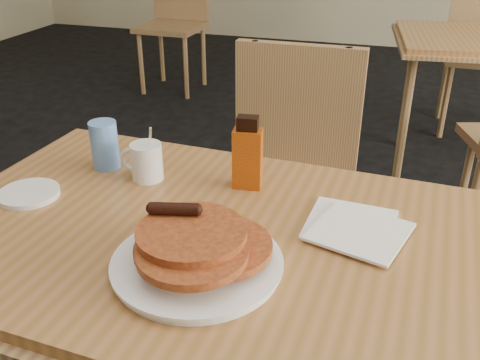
{
  "coord_description": "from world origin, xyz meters",
  "views": [
    {
      "loc": [
        0.28,
        -0.86,
        1.33
      ],
      "look_at": [
        0.0,
        0.03,
        0.85
      ],
      "focal_mm": 40.0,
      "sensor_mm": 36.0,
      "label": 1
    }
  ],
  "objects_px": {
    "main_table": "(199,247)",
    "coffee_mug": "(146,161)",
    "chair_wall_extra": "(176,9)",
    "pancake_plate": "(197,254)",
    "blue_tumbler": "(105,145)",
    "syrup_bottle": "(248,155)",
    "chair_main_far": "(289,165)"
  },
  "relations": [
    {
      "from": "main_table",
      "to": "chair_main_far",
      "type": "relative_size",
      "value": 1.27
    },
    {
      "from": "pancake_plate",
      "to": "blue_tumbler",
      "type": "bearing_deg",
      "value": 138.77
    },
    {
      "from": "main_table",
      "to": "pancake_plate",
      "type": "bearing_deg",
      "value": -69.29
    },
    {
      "from": "chair_main_far",
      "to": "chair_wall_extra",
      "type": "relative_size",
      "value": 0.92
    },
    {
      "from": "coffee_mug",
      "to": "blue_tumbler",
      "type": "xyz_separation_m",
      "value": [
        -0.12,
        0.03,
        0.01
      ]
    },
    {
      "from": "blue_tumbler",
      "to": "coffee_mug",
      "type": "bearing_deg",
      "value": -12.84
    },
    {
      "from": "chair_main_far",
      "to": "chair_wall_extra",
      "type": "distance_m",
      "value": 2.76
    },
    {
      "from": "main_table",
      "to": "chair_wall_extra",
      "type": "height_order",
      "value": "chair_wall_extra"
    },
    {
      "from": "chair_main_far",
      "to": "coffee_mug",
      "type": "height_order",
      "value": "chair_main_far"
    },
    {
      "from": "main_table",
      "to": "pancake_plate",
      "type": "xyz_separation_m",
      "value": [
        0.05,
        -0.12,
        0.07
      ]
    },
    {
      "from": "coffee_mug",
      "to": "blue_tumbler",
      "type": "relative_size",
      "value": 1.18
    },
    {
      "from": "syrup_bottle",
      "to": "main_table",
      "type": "bearing_deg",
      "value": -109.06
    },
    {
      "from": "chair_wall_extra",
      "to": "syrup_bottle",
      "type": "relative_size",
      "value": 5.95
    },
    {
      "from": "main_table",
      "to": "syrup_bottle",
      "type": "relative_size",
      "value": 6.95
    },
    {
      "from": "chair_main_far",
      "to": "coffee_mug",
      "type": "distance_m",
      "value": 0.65
    },
    {
      "from": "chair_wall_extra",
      "to": "coffee_mug",
      "type": "bearing_deg",
      "value": -66.23
    },
    {
      "from": "chair_main_far",
      "to": "blue_tumbler",
      "type": "distance_m",
      "value": 0.69
    },
    {
      "from": "chair_wall_extra",
      "to": "syrup_bottle",
      "type": "bearing_deg",
      "value": -62.09
    },
    {
      "from": "chair_main_far",
      "to": "main_table",
      "type": "bearing_deg",
      "value": -91.98
    },
    {
      "from": "chair_wall_extra",
      "to": "blue_tumbler",
      "type": "xyz_separation_m",
      "value": [
        1.08,
        -2.9,
        0.2
      ]
    },
    {
      "from": "chair_wall_extra",
      "to": "pancake_plate",
      "type": "distance_m",
      "value": 3.53
    },
    {
      "from": "main_table",
      "to": "syrup_bottle",
      "type": "bearing_deg",
      "value": 78.27
    },
    {
      "from": "main_table",
      "to": "blue_tumbler",
      "type": "xyz_separation_m",
      "value": [
        -0.32,
        0.2,
        0.1
      ]
    },
    {
      "from": "chair_main_far",
      "to": "pancake_plate",
      "type": "distance_m",
      "value": 0.88
    },
    {
      "from": "syrup_bottle",
      "to": "chair_main_far",
      "type": "bearing_deg",
      "value": 84.08
    },
    {
      "from": "chair_wall_extra",
      "to": "pancake_plate",
      "type": "bearing_deg",
      "value": -64.39
    },
    {
      "from": "chair_wall_extra",
      "to": "blue_tumbler",
      "type": "height_order",
      "value": "chair_wall_extra"
    },
    {
      "from": "chair_wall_extra",
      "to": "blue_tumbler",
      "type": "relative_size",
      "value": 8.64
    },
    {
      "from": "chair_main_far",
      "to": "coffee_mug",
      "type": "bearing_deg",
      "value": -111.54
    },
    {
      "from": "main_table",
      "to": "coffee_mug",
      "type": "relative_size",
      "value": 8.57
    },
    {
      "from": "blue_tumbler",
      "to": "syrup_bottle",
      "type": "bearing_deg",
      "value": 0.77
    },
    {
      "from": "chair_main_far",
      "to": "pancake_plate",
      "type": "relative_size",
      "value": 3.05
    }
  ]
}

